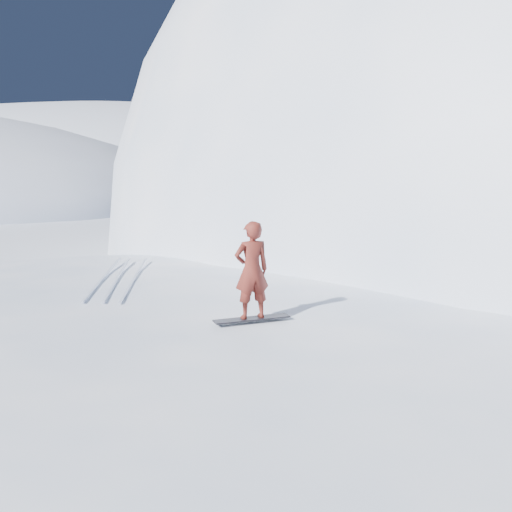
{
  "coord_description": "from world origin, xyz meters",
  "views": [
    {
      "loc": [
        3.57,
        -10.74,
        5.42
      ],
      "look_at": [
        2.58,
        1.09,
        3.5
      ],
      "focal_mm": 40.0,
      "sensor_mm": 36.0,
      "label": 1
    }
  ],
  "objects": [
    {
      "name": "ground",
      "position": [
        0.0,
        0.0,
        0.0
      ],
      "size": [
        400.0,
        400.0,
        0.0
      ],
      "primitive_type": "plane",
      "color": "white",
      "rests_on": "ground"
    },
    {
      "name": "near_ridge",
      "position": [
        1.0,
        3.0,
        0.0
      ],
      "size": [
        36.0,
        28.0,
        4.8
      ],
      "primitive_type": "ellipsoid",
      "color": "white",
      "rests_on": "ground"
    },
    {
      "name": "peak_shoulder",
      "position": [
        10.0,
        20.0,
        0.0
      ],
      "size": [
        28.0,
        24.0,
        18.0
      ],
      "primitive_type": "ellipsoid",
      "color": "white",
      "rests_on": "ground"
    },
    {
      "name": "far_ridge_c",
      "position": [
        -40.0,
        110.0,
        0.0
      ],
      "size": [
        140.0,
        90.0,
        36.0
      ],
      "primitive_type": "ellipsoid",
      "color": "white",
      "rests_on": "ground"
    },
    {
      "name": "wind_bumps",
      "position": [
        -0.56,
        2.12,
        0.0
      ],
      "size": [
        16.0,
        14.4,
        1.0
      ],
      "color": "white",
      "rests_on": "ground"
    },
    {
      "name": "snowboard",
      "position": [
        2.58,
        0.09,
        2.41
      ],
      "size": [
        1.52,
        0.92,
        0.03
      ],
      "primitive_type": "cube",
      "rotation": [
        0.0,
        0.0,
        0.44
      ],
      "color": "black",
      "rests_on": "near_ridge"
    },
    {
      "name": "snowboarder",
      "position": [
        2.58,
        0.09,
        3.38
      ],
      "size": [
        0.83,
        0.71,
        1.91
      ],
      "primitive_type": "imported",
      "rotation": [
        0.0,
        0.0,
        3.58
      ],
      "color": "maroon",
      "rests_on": "snowboard"
    },
    {
      "name": "board_tracks",
      "position": [
        -1.4,
        4.1,
        2.42
      ],
      "size": [
        1.99,
        5.91,
        0.04
      ],
      "color": "silver",
      "rests_on": "ground"
    }
  ]
}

